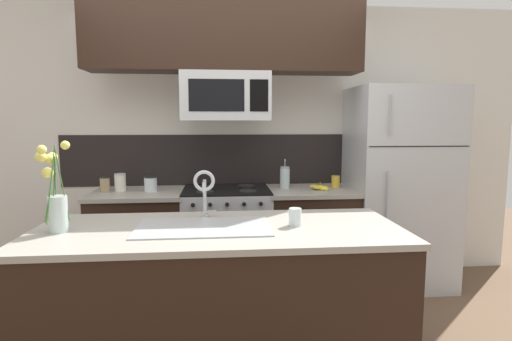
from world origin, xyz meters
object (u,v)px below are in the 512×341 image
storage_jar_medium (120,182)px  banana_bunch (320,187)px  french_press (285,177)px  flower_vase (56,201)px  storage_jar_tall (105,184)px  drinking_glass (295,217)px  microwave (226,97)px  sink_faucet (204,187)px  coffee_tin (336,182)px  refrigerator (398,187)px  storage_jar_short (151,184)px  stove_range (227,239)px

storage_jar_medium → banana_bunch: (1.75, -0.09, -0.06)m
french_press → flower_vase: size_ratio=0.53×
storage_jar_tall → drinking_glass: bearing=-41.8°
microwave → drinking_glass: 1.50m
sink_faucet → drinking_glass: (0.53, -0.22, -0.15)m
banana_bunch → coffee_tin: coffee_tin is taller
microwave → drinking_glass: size_ratio=7.24×
microwave → refrigerator: size_ratio=0.41×
storage_jar_tall → storage_jar_short: same height
storage_jar_medium → banana_bunch: 1.75m
coffee_tin → drinking_glass: (-0.63, -1.30, -0.00)m
banana_bunch → drinking_glass: bearing=-110.8°
stove_range → drinking_glass: bearing=-73.2°
sink_faucet → drinking_glass: bearing=-22.5°
drinking_glass → flower_vase: (-1.32, -0.01, 0.12)m
stove_range → refrigerator: refrigerator is taller
microwave → sink_faucet: 1.19m
storage_jar_medium → sink_faucet: size_ratio=0.51×
refrigerator → storage_jar_tall: size_ratio=13.68×
sink_faucet → flower_vase: flower_vase is taller
microwave → storage_jar_tall: bearing=177.7°
sink_faucet → stove_range: bearing=81.6°
banana_bunch → drinking_glass: drinking_glass is taller
storage_jar_medium → french_press: bearing=1.1°
microwave → storage_jar_tall: (-1.05, 0.04, -0.75)m
storage_jar_medium → flower_vase: (-0.03, -1.30, 0.10)m
refrigerator → banana_bunch: refrigerator is taller
stove_range → refrigerator: bearing=0.7°
coffee_tin → stove_range: bearing=-177.1°
stove_range → coffee_tin: size_ratio=8.45×
storage_jar_tall → drinking_glass: (1.42, -1.27, -0.01)m
french_press → sink_faucet: 1.29m
refrigerator → storage_jar_short: refrigerator is taller
stove_range → coffee_tin: coffee_tin is taller
refrigerator → banana_bunch: 0.76m
banana_bunch → coffee_tin: size_ratio=1.73×
french_press → banana_bunch: bearing=-21.9°
refrigerator → storage_jar_medium: (-2.51, 0.01, 0.08)m
stove_range → french_press: (0.53, 0.06, 0.55)m
microwave → storage_jar_short: bearing=177.5°
storage_jar_medium → sink_faucet: 1.32m
storage_jar_tall → drinking_glass: storage_jar_tall is taller
microwave → coffee_tin: bearing=4.1°
microwave → banana_bunch: size_ratio=3.91×
stove_range → storage_jar_short: size_ratio=7.00×
french_press → sink_faucet: bearing=-122.0°
sink_faucet → french_press: bearing=58.0°
storage_jar_medium → french_press: french_press is taller
banana_bunch → french_press: 0.33m
flower_vase → refrigerator: bearing=26.9°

